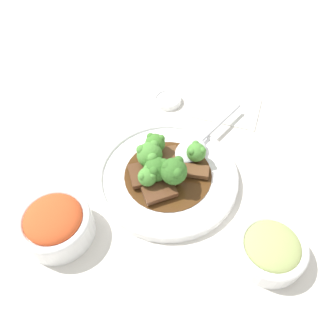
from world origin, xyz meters
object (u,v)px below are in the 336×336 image
broccoli_floret_4 (147,177)px  side_bowl_appetizer (271,249)px  broccoli_floret_1 (196,152)px  beef_strip_3 (139,175)px  beef_strip_1 (159,192)px  broccoli_floret_0 (150,154)px  serving_spoon (194,147)px  main_plate (168,176)px  beef_strip_0 (188,170)px  beef_strip_2 (169,160)px  broccoli_floret_5 (155,143)px  broccoli_floret_3 (174,171)px  broccoli_floret_2 (156,169)px  sauce_dish (168,100)px  side_bowl_kimchi (56,223)px

broccoli_floret_4 → side_bowl_appetizer: (-0.20, 0.11, -0.02)m
broccoli_floret_1 → beef_strip_3: bearing=25.3°
broccoli_floret_1 → broccoli_floret_4: (0.08, 0.06, 0.00)m
beef_strip_1 → broccoli_floret_0: 0.07m
serving_spoon → side_bowl_appetizer: 0.23m
main_plate → beef_strip_3: beef_strip_3 is taller
beef_strip_0 → beef_strip_2: beef_strip_0 is taller
beef_strip_1 → serving_spoon: bearing=-118.1°
beef_strip_0 → beef_strip_2: bearing=-29.1°
beef_strip_1 → broccoli_floret_0: broccoli_floret_0 is taller
broccoli_floret_4 → broccoli_floret_5: broccoli_floret_5 is taller
broccoli_floret_3 → broccoli_floret_5: bearing=-59.7°
beef_strip_1 → broccoli_floret_2: size_ratio=1.40×
beef_strip_0 → broccoli_floret_2: (0.05, 0.02, 0.02)m
serving_spoon → sauce_dish: size_ratio=2.96×
broccoli_floret_5 → broccoli_floret_3: bearing=120.3°
broccoli_floret_5 → beef_strip_2: bearing=143.9°
beef_strip_2 → sauce_dish: (0.02, -0.19, -0.02)m
beef_strip_0 → beef_strip_3: same height
side_bowl_appetizer → broccoli_floret_3: bearing=-36.5°
main_plate → broccoli_floret_1: bearing=-144.4°
beef_strip_0 → broccoli_floret_4: size_ratio=1.91×
broccoli_floret_0 → beef_strip_0: bearing=170.7°
beef_strip_1 → side_bowl_appetizer: 0.20m
beef_strip_1 → sauce_dish: beef_strip_1 is taller
main_plate → sauce_dish: bearing=-85.7°
beef_strip_2 → broccoli_floret_2: (0.02, 0.04, 0.02)m
broccoli_floret_5 → side_bowl_appetizer: (-0.19, 0.18, -0.02)m
broccoli_floret_0 → sauce_dish: 0.20m
serving_spoon → side_bowl_kimchi: 0.28m
beef_strip_0 → beef_strip_1: size_ratio=1.17×
broccoli_floret_1 → side_bowl_appetizer: bearing=124.7°
broccoli_floret_2 → broccoli_floret_4: size_ratio=1.17×
beef_strip_3 → beef_strip_2: bearing=-142.7°
beef_strip_0 → broccoli_floret_3: size_ratio=1.37×
main_plate → serving_spoon: (-0.05, -0.06, 0.02)m
main_plate → broccoli_floret_0: bearing=-26.3°
main_plate → broccoli_floret_4: (0.03, 0.03, 0.03)m
broccoli_floret_0 → sauce_dish: broccoli_floret_0 is taller
beef_strip_3 → beef_strip_1: bearing=140.1°
beef_strip_3 → side_bowl_kimchi: 0.16m
beef_strip_3 → beef_strip_0: bearing=-168.6°
broccoli_floret_5 → beef_strip_0: bearing=147.8°
beef_strip_1 → beef_strip_3: same height
broccoli_floret_4 → serving_spoon: bearing=-131.3°
main_plate → beef_strip_3: (0.05, 0.01, 0.01)m
broccoli_floret_4 → broccoli_floret_3: bearing=-169.5°
beef_strip_0 → broccoli_floret_3: broccoli_floret_3 is taller
main_plate → broccoli_floret_3: size_ratio=4.60×
broccoli_floret_1 → side_bowl_appetizer: (-0.12, 0.17, -0.02)m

